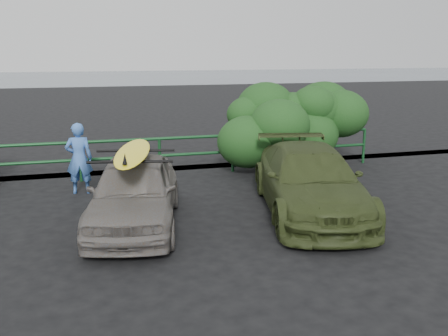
# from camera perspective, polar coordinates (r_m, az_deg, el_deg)

# --- Properties ---
(ground) EXTENTS (80.00, 80.00, 0.00)m
(ground) POSITION_cam_1_polar(r_m,az_deg,el_deg) (8.42, -9.09, -9.44)
(ground) COLOR black
(ocean) EXTENTS (200.00, 200.00, 0.00)m
(ocean) POSITION_cam_1_polar(r_m,az_deg,el_deg) (67.82, -15.05, 10.09)
(ocean) COLOR slate
(ocean) RESTS_ON ground
(guardrail) EXTENTS (14.00, 0.08, 1.04)m
(guardrail) POSITION_cam_1_polar(r_m,az_deg,el_deg) (13.05, -11.71, 1.01)
(guardrail) COLOR #12421E
(guardrail) RESTS_ON ground
(shrub_right) EXTENTS (3.20, 2.40, 2.13)m
(shrub_right) POSITION_cam_1_polar(r_m,az_deg,el_deg) (14.61, 8.04, 4.62)
(shrub_right) COLOR #1D4619
(shrub_right) RESTS_ON ground
(sedan) EXTENTS (2.30, 4.11, 1.32)m
(sedan) POSITION_cam_1_polar(r_m,az_deg,el_deg) (9.45, -10.18, -2.70)
(sedan) COLOR #67615C
(sedan) RESTS_ON ground
(olive_vehicle) EXTENTS (2.80, 4.87, 1.33)m
(olive_vehicle) POSITION_cam_1_polar(r_m,az_deg,el_deg) (10.22, 9.75, -1.45)
(olive_vehicle) COLOR #34401C
(olive_vehicle) RESTS_ON ground
(man) EXTENTS (0.63, 0.44, 1.65)m
(man) POSITION_cam_1_polar(r_m,az_deg,el_deg) (11.88, -16.24, 1.06)
(man) COLOR #4070C2
(man) RESTS_ON ground
(roof_rack) EXTENTS (1.67, 1.32, 0.05)m
(roof_rack) POSITION_cam_1_polar(r_m,az_deg,el_deg) (9.29, -10.36, 1.37)
(roof_rack) COLOR black
(roof_rack) RESTS_ON sedan
(surfboard) EXTENTS (1.13, 2.86, 0.08)m
(surfboard) POSITION_cam_1_polar(r_m,az_deg,el_deg) (9.27, -10.37, 1.77)
(surfboard) COLOR yellow
(surfboard) RESTS_ON roof_rack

